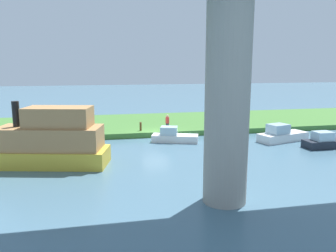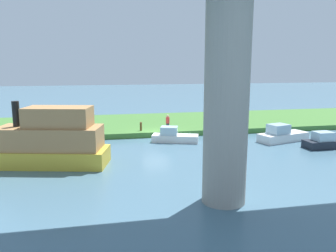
{
  "view_description": "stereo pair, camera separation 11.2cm",
  "coord_description": "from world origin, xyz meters",
  "px_view_note": "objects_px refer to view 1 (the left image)",
  "views": [
    {
      "loc": [
        5.1,
        30.05,
        6.74
      ],
      "look_at": [
        -0.08,
        5.0,
        2.0
      ],
      "focal_mm": 36.08,
      "sensor_mm": 36.0,
      "label": 1
    },
    {
      "loc": [
        4.99,
        30.07,
        6.74
      ],
      "look_at": [
        -0.08,
        5.0,
        2.0
      ],
      "focal_mm": 36.08,
      "sensor_mm": 36.0,
      "label": 2
    }
  ],
  "objects_px": {
    "skiff_small": "(327,142)",
    "riverboat_paddlewheel": "(174,136)",
    "bridge_pylon": "(227,97)",
    "mooring_post": "(141,126)",
    "motorboat_red": "(282,135)",
    "person_on_bank": "(167,122)",
    "houseboat_blue": "(48,142)"
  },
  "relations": [
    {
      "from": "person_on_bank",
      "to": "mooring_post",
      "type": "distance_m",
      "value": 2.7
    },
    {
      "from": "bridge_pylon",
      "to": "riverboat_paddlewheel",
      "type": "xyz_separation_m",
      "value": [
        -0.38,
        -13.19,
        -4.73
      ]
    },
    {
      "from": "motorboat_red",
      "to": "riverboat_paddlewheel",
      "type": "bearing_deg",
      "value": -10.32
    },
    {
      "from": "riverboat_paddlewheel",
      "to": "mooring_post",
      "type": "bearing_deg",
      "value": -50.59
    },
    {
      "from": "skiff_small",
      "to": "motorboat_red",
      "type": "relative_size",
      "value": 0.82
    },
    {
      "from": "mooring_post",
      "to": "motorboat_red",
      "type": "bearing_deg",
      "value": 158.17
    },
    {
      "from": "motorboat_red",
      "to": "riverboat_paddlewheel",
      "type": "distance_m",
      "value": 9.53
    },
    {
      "from": "motorboat_red",
      "to": "skiff_small",
      "type": "bearing_deg",
      "value": 129.83
    },
    {
      "from": "bridge_pylon",
      "to": "riverboat_paddlewheel",
      "type": "distance_m",
      "value": 14.01
    },
    {
      "from": "person_on_bank",
      "to": "houseboat_blue",
      "type": "xyz_separation_m",
      "value": [
        9.89,
        8.46,
        0.4
      ]
    },
    {
      "from": "mooring_post",
      "to": "riverboat_paddlewheel",
      "type": "relative_size",
      "value": 0.19
    },
    {
      "from": "bridge_pylon",
      "to": "skiff_small",
      "type": "relative_size",
      "value": 2.57
    },
    {
      "from": "bridge_pylon",
      "to": "riverboat_paddlewheel",
      "type": "height_order",
      "value": "bridge_pylon"
    },
    {
      "from": "houseboat_blue",
      "to": "bridge_pylon",
      "type": "bearing_deg",
      "value": 138.97
    },
    {
      "from": "skiff_small",
      "to": "riverboat_paddlewheel",
      "type": "height_order",
      "value": "skiff_small"
    },
    {
      "from": "motorboat_red",
      "to": "mooring_post",
      "type": "bearing_deg",
      "value": -21.83
    },
    {
      "from": "mooring_post",
      "to": "skiff_small",
      "type": "bearing_deg",
      "value": 151.91
    },
    {
      "from": "bridge_pylon",
      "to": "motorboat_red",
      "type": "xyz_separation_m",
      "value": [
        -9.75,
        -11.48,
        -4.65
      ]
    },
    {
      "from": "houseboat_blue",
      "to": "mooring_post",
      "type": "bearing_deg",
      "value": -131.81
    },
    {
      "from": "mooring_post",
      "to": "riverboat_paddlewheel",
      "type": "distance_m",
      "value": 3.97
    },
    {
      "from": "bridge_pylon",
      "to": "person_on_bank",
      "type": "bearing_deg",
      "value": -91.8
    },
    {
      "from": "riverboat_paddlewheel",
      "to": "motorboat_red",
      "type": "bearing_deg",
      "value": 169.68
    },
    {
      "from": "bridge_pylon",
      "to": "motorboat_red",
      "type": "height_order",
      "value": "bridge_pylon"
    },
    {
      "from": "mooring_post",
      "to": "riverboat_paddlewheel",
      "type": "height_order",
      "value": "riverboat_paddlewheel"
    },
    {
      "from": "bridge_pylon",
      "to": "motorboat_red",
      "type": "bearing_deg",
      "value": -130.34
    },
    {
      "from": "bridge_pylon",
      "to": "mooring_post",
      "type": "bearing_deg",
      "value": -82.52
    },
    {
      "from": "person_on_bank",
      "to": "mooring_post",
      "type": "xyz_separation_m",
      "value": [
        2.66,
        0.37,
        -0.3
      ]
    },
    {
      "from": "mooring_post",
      "to": "motorboat_red",
      "type": "relative_size",
      "value": 0.16
    },
    {
      "from": "riverboat_paddlewheel",
      "to": "skiff_small",
      "type": "bearing_deg",
      "value": 158.79
    },
    {
      "from": "houseboat_blue",
      "to": "riverboat_paddlewheel",
      "type": "height_order",
      "value": "houseboat_blue"
    },
    {
      "from": "person_on_bank",
      "to": "houseboat_blue",
      "type": "bearing_deg",
      "value": 40.56
    },
    {
      "from": "skiff_small",
      "to": "motorboat_red",
      "type": "distance_m",
      "value": 3.71
    }
  ]
}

